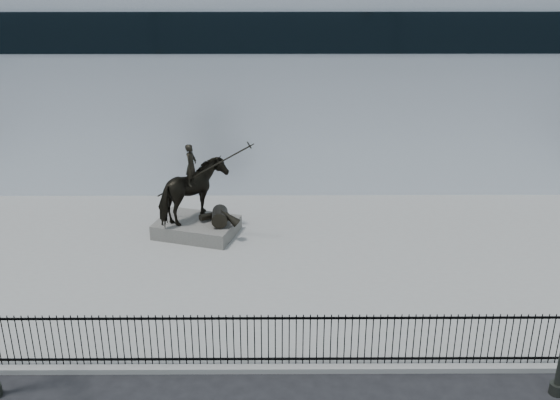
{
  "coord_description": "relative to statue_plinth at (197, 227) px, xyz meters",
  "views": [
    {
      "loc": [
        0.03,
        -13.02,
        10.76
      ],
      "look_at": [
        0.13,
        6.0,
        2.85
      ],
      "focal_mm": 42.0,
      "sensor_mm": 36.0,
      "label": 1
    }
  ],
  "objects": [
    {
      "name": "building",
      "position": [
        2.98,
        10.82,
        4.08
      ],
      "size": [
        44.0,
        14.0,
        9.0
      ],
      "primitive_type": "cube",
      "color": "silver",
      "rests_on": "ground"
    },
    {
      "name": "equestrian_statue",
      "position": [
        0.05,
        -0.02,
        1.4
      ],
      "size": [
        3.55,
        2.74,
        3.13
      ],
      "rotation": [
        0.0,
        0.0,
        -0.29
      ],
      "color": "black",
      "rests_on": "statue_plinth"
    },
    {
      "name": "plaza",
      "position": [
        2.98,
        -2.18,
        -0.34
      ],
      "size": [
        30.0,
        12.0,
        0.15
      ],
      "primitive_type": "cube",
      "color": "gray",
      "rests_on": "ground"
    },
    {
      "name": "statue_plinth",
      "position": [
        0.0,
        0.0,
        0.0
      ],
      "size": [
        3.33,
        2.73,
        0.54
      ],
      "primitive_type": "cube",
      "rotation": [
        0.0,
        0.0,
        -0.29
      ],
      "color": "#4E4B47",
      "rests_on": "plaza"
    },
    {
      "name": "picket_fence",
      "position": [
        2.98,
        -7.93,
        0.48
      ],
      "size": [
        22.1,
        0.1,
        1.5
      ],
      "color": "black",
      "rests_on": "plaza"
    },
    {
      "name": "ground",
      "position": [
        2.98,
        -9.18,
        -0.42
      ],
      "size": [
        120.0,
        120.0,
        0.0
      ],
      "primitive_type": "plane",
      "color": "black",
      "rests_on": "ground"
    }
  ]
}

